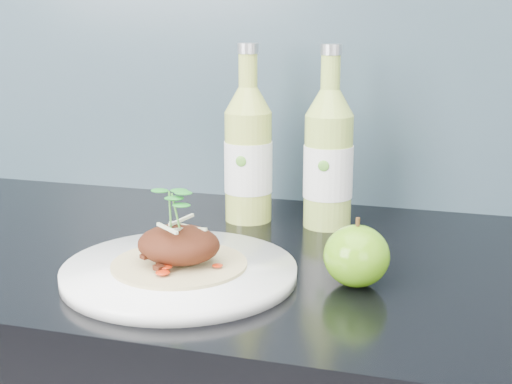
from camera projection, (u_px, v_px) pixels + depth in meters
dinner_plate at (180, 272)px, 0.87m from camera, size 0.38×0.38×0.02m
pork_taco at (179, 243)px, 0.86m from camera, size 0.17×0.17×0.10m
green_apple at (357, 256)px, 0.84m from camera, size 0.10×0.10×0.08m
cider_bottle_left at (248, 155)px, 1.09m from camera, size 0.08×0.08×0.27m
cider_bottle_right at (328, 159)px, 1.06m from camera, size 0.08×0.08×0.27m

